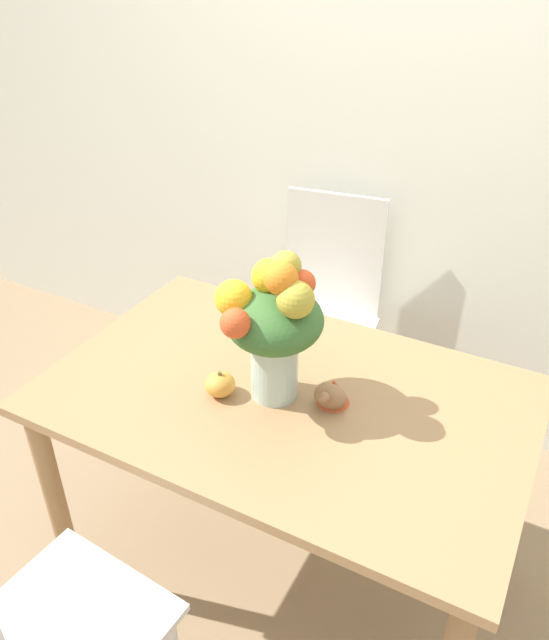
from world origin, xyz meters
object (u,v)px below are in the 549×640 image
object	(u,v)px
flower_vase	(273,325)
pumpkin	(220,384)
dining_chair_near_window	(324,316)
turkey_figurine	(332,394)

from	to	relation	value
flower_vase	pumpkin	distance (m)	0.24
flower_vase	pumpkin	xyz separation A→B (m)	(-0.13, -0.07, -0.19)
pumpkin	dining_chair_near_window	size ratio (longest dim) A/B	0.08
flower_vase	dining_chair_near_window	size ratio (longest dim) A/B	0.42
pumpkin	turkey_figurine	world-z (taller)	pumpkin
turkey_figurine	dining_chair_near_window	world-z (taller)	dining_chair_near_window
flower_vase	turkey_figurine	bearing A→B (deg)	11.89
flower_vase	turkey_figurine	distance (m)	0.25
pumpkin	dining_chair_near_window	bearing A→B (deg)	95.45
turkey_figurine	dining_chair_near_window	size ratio (longest dim) A/B	0.12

